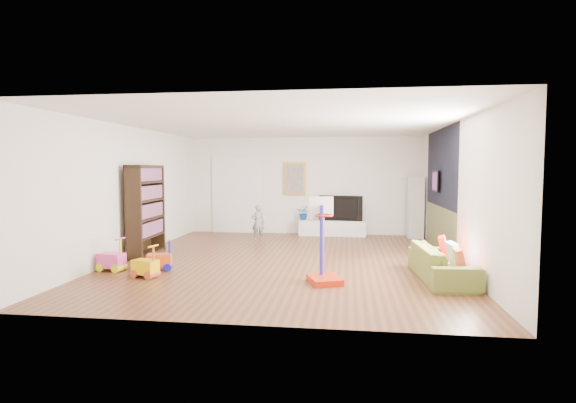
# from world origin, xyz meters

# --- Properties ---
(floor) EXTENTS (6.50, 7.50, 0.00)m
(floor) POSITION_xyz_m (0.00, 0.00, 0.00)
(floor) COLOR brown
(floor) RESTS_ON ground
(ceiling) EXTENTS (6.50, 7.50, 0.00)m
(ceiling) POSITION_xyz_m (0.00, 0.00, 2.70)
(ceiling) COLOR white
(ceiling) RESTS_ON ground
(wall_back) EXTENTS (6.50, 0.00, 2.70)m
(wall_back) POSITION_xyz_m (0.00, 3.75, 1.35)
(wall_back) COLOR silver
(wall_back) RESTS_ON ground
(wall_front) EXTENTS (6.50, 0.00, 2.70)m
(wall_front) POSITION_xyz_m (0.00, -3.75, 1.35)
(wall_front) COLOR silver
(wall_front) RESTS_ON ground
(wall_left) EXTENTS (0.00, 7.50, 2.70)m
(wall_left) POSITION_xyz_m (-3.25, 0.00, 1.35)
(wall_left) COLOR silver
(wall_left) RESTS_ON ground
(wall_right) EXTENTS (0.00, 7.50, 2.70)m
(wall_right) POSITION_xyz_m (3.25, 0.00, 1.35)
(wall_right) COLOR silver
(wall_right) RESTS_ON ground
(navy_accent) EXTENTS (0.01, 3.20, 1.70)m
(navy_accent) POSITION_xyz_m (3.23, 1.40, 1.85)
(navy_accent) COLOR black
(navy_accent) RESTS_ON wall_right
(olive_wainscot) EXTENTS (0.01, 3.20, 1.00)m
(olive_wainscot) POSITION_xyz_m (3.23, 1.40, 0.50)
(olive_wainscot) COLOR brown
(olive_wainscot) RESTS_ON wall_right
(doorway) EXTENTS (1.45, 0.06, 2.10)m
(doorway) POSITION_xyz_m (-1.90, 3.71, 1.05)
(doorway) COLOR white
(doorway) RESTS_ON ground
(painting_back) EXTENTS (0.62, 0.06, 0.92)m
(painting_back) POSITION_xyz_m (-0.25, 3.71, 1.55)
(painting_back) COLOR gold
(painting_back) RESTS_ON wall_back
(artwork_right) EXTENTS (0.04, 0.56, 0.46)m
(artwork_right) POSITION_xyz_m (3.17, 1.60, 1.55)
(artwork_right) COLOR #7F3F8C
(artwork_right) RESTS_ON wall_right
(media_console) EXTENTS (1.80, 0.45, 0.42)m
(media_console) POSITION_xyz_m (0.81, 3.47, 0.21)
(media_console) COLOR silver
(media_console) RESTS_ON ground
(tall_cabinet) EXTENTS (0.40, 0.40, 1.61)m
(tall_cabinet) POSITION_xyz_m (3.00, 3.32, 0.81)
(tall_cabinet) COLOR silver
(tall_cabinet) RESTS_ON ground
(bookshelf) EXTENTS (0.40, 1.32, 1.90)m
(bookshelf) POSITION_xyz_m (-3.00, 0.18, 0.95)
(bookshelf) COLOR black
(bookshelf) RESTS_ON ground
(sofa) EXTENTS (0.85, 1.93, 0.55)m
(sofa) POSITION_xyz_m (2.77, -1.19, 0.28)
(sofa) COLOR olive
(sofa) RESTS_ON ground
(basketball_hoop) EXTENTS (0.65, 0.71, 1.39)m
(basketball_hoop) POSITION_xyz_m (0.87, -1.70, 0.69)
(basketball_hoop) COLOR red
(basketball_hoop) RESTS_ON ground
(ride_on_yellow) EXTENTS (0.47, 0.36, 0.55)m
(ride_on_yellow) POSITION_xyz_m (-2.15, -1.70, 0.28)
(ride_on_yellow) COLOR yellow
(ride_on_yellow) RESTS_ON ground
(ride_on_orange) EXTENTS (0.47, 0.35, 0.56)m
(ride_on_orange) POSITION_xyz_m (-2.13, -1.17, 0.28)
(ride_on_orange) COLOR #DF511B
(ride_on_orange) RESTS_ON ground
(ride_on_pink) EXTENTS (0.49, 0.34, 0.60)m
(ride_on_pink) POSITION_xyz_m (-2.96, -1.33, 0.30)
(ride_on_pink) COLOR #E7419B
(ride_on_pink) RESTS_ON ground
(child) EXTENTS (0.37, 0.28, 0.91)m
(child) POSITION_xyz_m (-1.02, 2.35, 0.46)
(child) COLOR gray
(child) RESTS_ON ground
(tv) EXTENTS (1.19, 0.36, 0.68)m
(tv) POSITION_xyz_m (1.06, 3.50, 0.76)
(tv) COLOR black
(tv) RESTS_ON media_console
(vase_plant) EXTENTS (0.41, 0.37, 0.39)m
(vase_plant) POSITION_xyz_m (0.04, 3.50, 0.62)
(vase_plant) COLOR navy
(vase_plant) RESTS_ON media_console
(pillow_left) EXTENTS (0.10, 0.35, 0.34)m
(pillow_left) POSITION_xyz_m (2.93, -1.71, 0.43)
(pillow_left) COLOR #BA4923
(pillow_left) RESTS_ON sofa
(pillow_center) EXTENTS (0.13, 0.39, 0.39)m
(pillow_center) POSITION_xyz_m (2.95, -1.23, 0.43)
(pillow_center) COLOR silver
(pillow_center) RESTS_ON sofa
(pillow_right) EXTENTS (0.19, 0.42, 0.40)m
(pillow_right) POSITION_xyz_m (2.92, -0.63, 0.43)
(pillow_right) COLOR red
(pillow_right) RESTS_ON sofa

